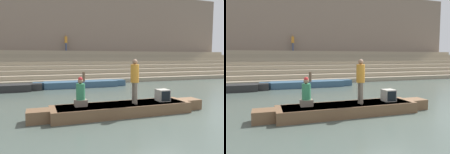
# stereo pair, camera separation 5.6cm
# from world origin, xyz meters

# --- Properties ---
(ground_plane) EXTENTS (120.00, 120.00, 0.00)m
(ground_plane) POSITION_xyz_m (0.00, 0.00, 0.00)
(ground_plane) COLOR #47544C
(ghat_steps) EXTENTS (36.00, 6.01, 2.79)m
(ghat_steps) POSITION_xyz_m (0.00, 13.50, 0.99)
(ghat_steps) COLOR gray
(ghat_steps) RESTS_ON ground
(back_wall) EXTENTS (34.20, 1.28, 9.27)m
(back_wall) POSITION_xyz_m (0.00, 16.22, 4.61)
(back_wall) COLOR #7F6B5B
(back_wall) RESTS_ON ground
(rowboat_main) EXTENTS (6.72, 1.37, 0.41)m
(rowboat_main) POSITION_xyz_m (-1.76, 0.03, 0.22)
(rowboat_main) COLOR brown
(rowboat_main) RESTS_ON ground
(person_standing) EXTENTS (0.31, 0.31, 1.66)m
(person_standing) POSITION_xyz_m (-1.32, -0.10, 1.37)
(person_standing) COLOR #756656
(person_standing) RESTS_ON rowboat_main
(person_rowing) EXTENTS (0.44, 0.34, 1.04)m
(person_rowing) POSITION_xyz_m (-3.30, 0.14, 0.83)
(person_rowing) COLOR #756656
(person_rowing) RESTS_ON rowboat_main
(tv_set) EXTENTS (0.46, 0.48, 0.46)m
(tv_set) POSITION_xyz_m (-0.05, 0.01, 0.64)
(tv_set) COLOR #9E998E
(tv_set) RESTS_ON rowboat_main
(moored_boat_distant) EXTENTS (6.57, 1.29, 0.43)m
(moored_boat_distant) POSITION_xyz_m (-1.77, 7.98, 0.23)
(moored_boat_distant) COLOR #33516B
(moored_boat_distant) RESTS_ON ground
(mooring_post) EXTENTS (0.19, 0.19, 1.10)m
(mooring_post) POSITION_xyz_m (-1.66, 7.61, 0.55)
(mooring_post) COLOR brown
(mooring_post) RESTS_ON ground
(person_on_steps) EXTENTS (0.28, 0.28, 1.62)m
(person_on_steps) POSITION_xyz_m (-1.88, 15.25, 3.73)
(person_on_steps) COLOR #3D4C75
(person_on_steps) RESTS_ON ghat_steps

